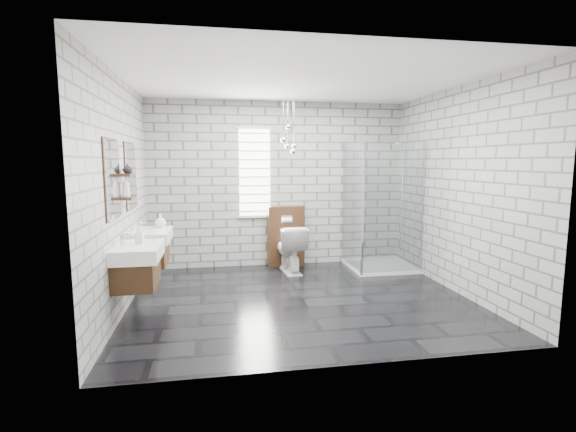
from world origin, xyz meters
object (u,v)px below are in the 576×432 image
object	(u,v)px
toilet	(290,249)
vanity_right	(148,237)
cistern_panel	(286,236)
shower_enclosure	(377,239)
vanity_left	(134,254)

from	to	relation	value
toilet	vanity_right	bearing A→B (deg)	17.23
cistern_panel	toilet	xyz separation A→B (m)	(0.00, -0.41, -0.13)
shower_enclosure	toilet	xyz separation A→B (m)	(-1.40, 0.11, -0.13)
cistern_panel	shower_enclosure	bearing A→B (deg)	-20.26
shower_enclosure	toilet	size ratio (longest dim) A/B	2.73
vanity_right	shower_enclosure	world-z (taller)	shower_enclosure
vanity_left	toilet	size ratio (longest dim) A/B	2.11
vanity_right	toilet	world-z (taller)	vanity_right
vanity_right	vanity_left	bearing A→B (deg)	-90.00
cistern_panel	shower_enclosure	size ratio (longest dim) A/B	0.49
vanity_left	shower_enclosure	xyz separation A→B (m)	(3.41, 1.65, -0.25)
shower_enclosure	vanity_right	bearing A→B (deg)	-168.73
shower_enclosure	toilet	world-z (taller)	shower_enclosure
vanity_right	cistern_panel	world-z (taller)	vanity_right
vanity_left	vanity_right	world-z (taller)	same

